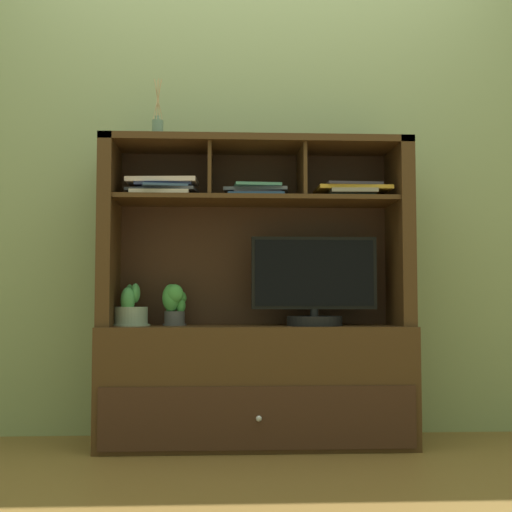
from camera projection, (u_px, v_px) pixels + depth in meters
name	position (u px, v px, depth m)	size (l,w,h in m)	color
floor_plane	(256.00, 446.00, 2.99)	(6.00, 6.00, 0.02)	brown
back_wall	(254.00, 140.00, 3.31)	(6.00, 0.02, 2.80)	#8C9D6A
media_console	(256.00, 349.00, 3.02)	(1.35, 0.44, 1.34)	#442C15
tv_monitor	(314.00, 287.00, 3.02)	(0.55, 0.24, 0.39)	black
potted_orchid	(174.00, 304.00, 3.04)	(0.11, 0.11, 0.18)	#47474B
potted_fern	(131.00, 311.00, 2.99)	(0.17, 0.17, 0.19)	gray
magazine_stack_left	(256.00, 192.00, 3.04)	(0.29, 0.24, 0.05)	navy
magazine_stack_centre	(352.00, 191.00, 3.06)	(0.32, 0.24, 0.06)	#2D4240
magazine_stack_right	(162.00, 188.00, 3.00)	(0.32, 0.24, 0.08)	beige
diffuser_bottle	(158.00, 129.00, 3.06)	(0.05, 0.05, 0.28)	slate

